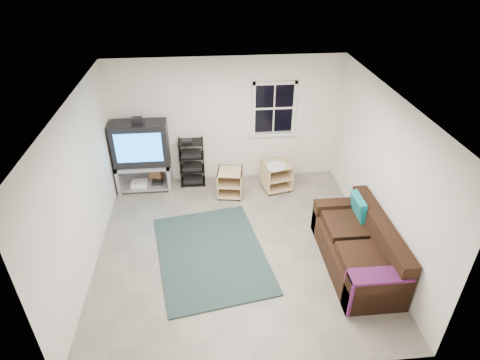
{
  "coord_description": "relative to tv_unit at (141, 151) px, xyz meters",
  "views": [
    {
      "loc": [
        -0.43,
        -5.17,
        4.54
      ],
      "look_at": [
        0.09,
        0.4,
        1.07
      ],
      "focal_mm": 30.0,
      "sensor_mm": 36.0,
      "label": 1
    }
  ],
  "objects": [
    {
      "name": "tv_unit",
      "position": [
        0.0,
        0.0,
        0.0
      ],
      "size": [
        1.07,
        0.54,
        1.57
      ],
      "color": "#9B9BA3",
      "rests_on": "ground"
    },
    {
      "name": "av_rack",
      "position": [
        0.97,
        0.09,
        -0.42
      ],
      "size": [
        0.51,
        0.37,
        1.01
      ],
      "color": "black",
      "rests_on": "ground"
    },
    {
      "name": "paper_bag",
      "position": [
        0.21,
        0.16,
        -0.68
      ],
      "size": [
        0.3,
        0.24,
        0.37
      ],
      "primitive_type": "cube",
      "rotation": [
        0.0,
        0.0,
        -0.33
      ],
      "color": "#A07947",
      "rests_on": "ground"
    },
    {
      "name": "shag_rug",
      "position": [
        1.28,
        -2.16,
        -0.85
      ],
      "size": [
        2.05,
        2.57,
        0.03
      ],
      "primitive_type": "cube",
      "rotation": [
        0.0,
        0.0,
        0.17
      ],
      "color": "black",
      "rests_on": "ground"
    },
    {
      "name": "side_table_left",
      "position": [
        1.72,
        -0.4,
        -0.56
      ],
      "size": [
        0.55,
        0.55,
        0.57
      ],
      "rotation": [
        0.0,
        0.0,
        -0.16
      ],
      "color": "#D4B582",
      "rests_on": "ground"
    },
    {
      "name": "room",
      "position": [
        2.66,
        0.26,
        0.61
      ],
      "size": [
        4.6,
        4.62,
        4.6
      ],
      "color": "gray",
      "rests_on": "ground"
    },
    {
      "name": "sofa",
      "position": [
        3.58,
        -2.62,
        -0.54
      ],
      "size": [
        0.9,
        2.03,
        0.93
      ],
      "color": "black",
      "rests_on": "ground"
    },
    {
      "name": "side_table_right",
      "position": [
        2.67,
        -0.26,
        -0.52
      ],
      "size": [
        0.64,
        0.64,
        0.62
      ],
      "rotation": [
        0.0,
        0.0,
        0.22
      ],
      "color": "#D4B582",
      "rests_on": "ground"
    }
  ]
}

